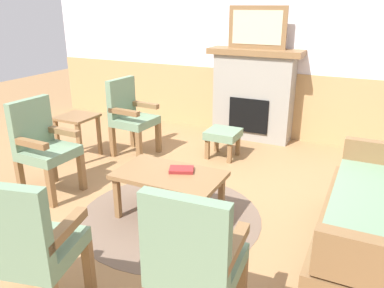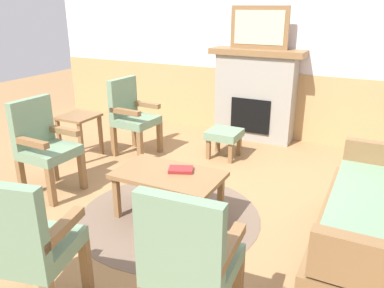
% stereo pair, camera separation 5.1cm
% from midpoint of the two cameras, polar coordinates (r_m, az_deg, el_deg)
% --- Properties ---
extents(ground_plane, '(14.00, 14.00, 0.00)m').
position_cam_midpoint_polar(ground_plane, '(3.75, -2.05, -9.57)').
color(ground_plane, '#997047').
extents(wall_back, '(7.20, 0.14, 2.70)m').
position_cam_midpoint_polar(wall_back, '(5.70, 10.83, 14.26)').
color(wall_back, white).
rests_on(wall_back, ground_plane).
extents(fireplace, '(1.30, 0.44, 1.28)m').
position_cam_midpoint_polar(fireplace, '(5.57, 9.65, 7.32)').
color(fireplace, gray).
rests_on(fireplace, ground_plane).
extents(framed_picture, '(0.80, 0.04, 0.56)m').
position_cam_midpoint_polar(framed_picture, '(5.44, 10.23, 16.67)').
color(framed_picture, brown).
rests_on(framed_picture, fireplace).
extents(couch, '(0.70, 1.80, 0.98)m').
position_cam_midpoint_polar(couch, '(3.18, 26.39, -9.50)').
color(couch, brown).
rests_on(couch, ground_plane).
extents(coffee_table, '(0.96, 0.56, 0.44)m').
position_cam_midpoint_polar(coffee_table, '(3.45, -3.10, -5.15)').
color(coffee_table, brown).
rests_on(coffee_table, ground_plane).
extents(round_rug, '(1.69, 1.69, 0.01)m').
position_cam_midpoint_polar(round_rug, '(3.63, -2.99, -10.61)').
color(round_rug, brown).
rests_on(round_rug, ground_plane).
extents(book_on_table, '(0.26, 0.22, 0.03)m').
position_cam_midpoint_polar(book_on_table, '(3.46, -1.25, -3.83)').
color(book_on_table, maroon).
rests_on(book_on_table, coffee_table).
extents(footstool, '(0.40, 0.40, 0.36)m').
position_cam_midpoint_polar(footstool, '(4.87, 5.12, 1.20)').
color(footstool, brown).
rests_on(footstool, ground_plane).
extents(armchair_near_fireplace, '(0.51, 0.51, 0.98)m').
position_cam_midpoint_polar(armchair_near_fireplace, '(4.98, -8.70, 4.52)').
color(armchair_near_fireplace, brown).
rests_on(armchair_near_fireplace, ground_plane).
extents(armchair_by_window_left, '(0.49, 0.49, 0.98)m').
position_cam_midpoint_polar(armchair_by_window_left, '(4.15, -20.91, 0.19)').
color(armchair_by_window_left, brown).
rests_on(armchair_by_window_left, ground_plane).
extents(armchair_front_left, '(0.58, 0.58, 0.98)m').
position_cam_midpoint_polar(armchair_front_left, '(2.51, -23.05, -13.34)').
color(armchair_front_left, brown).
rests_on(armchair_front_left, ground_plane).
extents(armchair_front_center, '(0.51, 0.51, 0.98)m').
position_cam_midpoint_polar(armchair_front_center, '(2.21, 0.24, -16.62)').
color(armchair_front_center, brown).
rests_on(armchair_front_center, ground_plane).
extents(side_table, '(0.44, 0.44, 0.55)m').
position_cam_midpoint_polar(side_table, '(5.03, -16.18, 2.86)').
color(side_table, brown).
rests_on(side_table, ground_plane).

